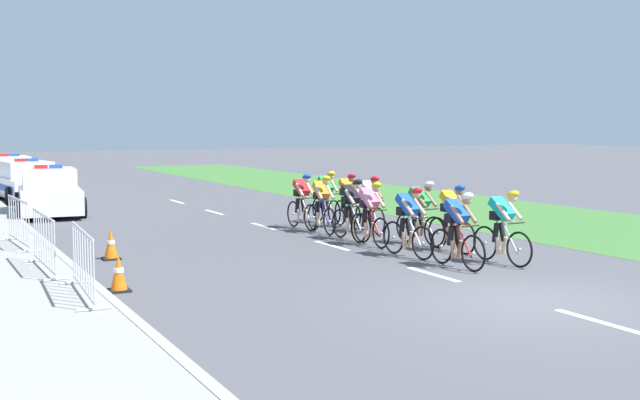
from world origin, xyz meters
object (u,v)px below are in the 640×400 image
Objects in this scene: traffic_cone_near at (111,245)px; cyclist_second at (503,226)px; cyclist_fifth at (370,213)px; crowd_barrier_middle at (44,243)px; cyclist_fourth at (452,217)px; cyclist_eighth at (370,203)px; cyclist_tenth at (348,199)px; police_car_second at (27,182)px; traffic_cone_mid at (119,274)px; cyclist_twelfth at (326,196)px; cyclist_third at (409,221)px; police_car_nearest at (49,193)px; cyclist_ninth at (322,203)px; cyclist_eleventh at (302,200)px; cyclist_seventh at (352,209)px; cyclist_lead at (458,229)px; cyclist_sixth at (421,212)px; crowd_barrier_rear at (19,223)px; police_car_third at (10,174)px; crowd_barrier_front at (83,263)px.

cyclist_second is at bearing -31.52° from traffic_cone_near.
cyclist_fifth is 0.74× the size of crowd_barrier_middle.
cyclist_fourth and cyclist_eighth have the same top height.
cyclist_tenth is 14.27m from police_car_second.
traffic_cone_mid is at bearing 172.44° from cyclist_second.
cyclist_eighth is 1.00× the size of cyclist_twelfth.
cyclist_third is 13.18m from police_car_nearest.
cyclist_ninth is 1.31m from cyclist_tenth.
cyclist_eleventh is (-1.21, 6.72, 0.00)m from cyclist_second.
traffic_cone_mid is (0.92, -1.93, -0.34)m from crowd_barrier_middle.
cyclist_fourth reaches higher than crowd_barrier_middle.
cyclist_eleventh is (-1.26, 4.99, 0.00)m from cyclist_fourth.
cyclist_second is 7.64m from traffic_cone_mid.
cyclist_third is 2.70m from cyclist_seventh.
cyclist_second is 6.83m from cyclist_eleventh.
cyclist_seventh is at bearing 89.74° from cyclist_lead.
cyclist_sixth is 7.12m from traffic_cone_near.
cyclist_second is 0.74× the size of crowd_barrier_rear.
cyclist_fifth is 1.23m from cyclist_sixth.
cyclist_fifth and cyclist_eleventh have the same top height.
cyclist_seventh is (-1.07, 4.28, 0.00)m from cyclist_second.
cyclist_fifth is 22.09m from police_car_third.
cyclist_seventh reaches higher than traffic_cone_mid.
police_car_third is at bearing 103.05° from cyclist_lead.
cyclist_second is at bearing -74.60° from police_car_third.
police_car_second and police_car_third have the same top height.
cyclist_tenth reaches higher than traffic_cone_mid.
crowd_barrier_rear is (-8.54, 3.46, -0.14)m from cyclist_sixth.
cyclist_lead is 6.65m from cyclist_eleventh.
cyclist_ninth is 0.98m from cyclist_eleventh.
crowd_barrier_rear is at bearing 92.47° from crowd_barrier_front.
cyclist_seventh is 1.00× the size of cyclist_eighth.
traffic_cone_mid is (-6.49, -3.28, -0.48)m from cyclist_seventh.
cyclist_tenth is 19.50m from police_car_third.
cyclist_lead is at bearing -90.26° from cyclist_seventh.
police_car_third is (-5.58, 17.93, -0.11)m from cyclist_eleventh.
cyclist_second is 10.63m from crowd_barrier_rear.
cyclist_eighth is at bearing 58.41° from cyclist_fifth.
cyclist_eleventh is at bearing 91.12° from cyclist_fifth.
cyclist_twelfth reaches higher than crowd_barrier_middle.
police_car_nearest is 7.11× the size of traffic_cone_near.
police_car_nearest is 1.96× the size of crowd_barrier_rear.
crowd_barrier_rear is (-1.74, -7.18, -0.03)m from police_car_nearest.
traffic_cone_mid is (-7.57, -4.16, -0.48)m from cyclist_eighth.
cyclist_eighth reaches higher than traffic_cone_near.
police_car_third is 1.90× the size of crowd_barrier_middle.
cyclist_tenth is at bearing -86.38° from cyclist_twelfth.
police_car_nearest reaches higher than cyclist_second.
cyclist_seventh is 21.15m from police_car_third.
cyclist_ninth reaches higher than crowd_barrier_middle.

